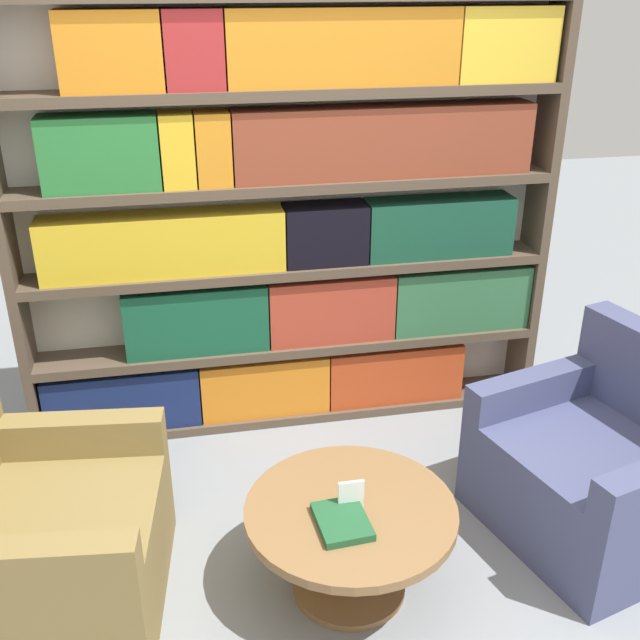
% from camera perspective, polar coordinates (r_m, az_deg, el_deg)
% --- Properties ---
extents(ground_plane, '(14.00, 14.00, 0.00)m').
position_cam_1_polar(ground_plane, '(3.18, 2.45, -21.11)').
color(ground_plane, gray).
extents(bookshelf, '(2.77, 0.30, 2.22)m').
position_cam_1_polar(bookshelf, '(3.87, -2.04, 7.14)').
color(bookshelf, silver).
rests_on(bookshelf, ground_plane).
extents(armchair_left, '(0.90, 0.96, 0.87)m').
position_cam_1_polar(armchair_left, '(3.18, -20.33, -15.56)').
color(armchair_left, olive).
rests_on(armchair_left, ground_plane).
extents(armchair_right, '(1.01, 1.06, 0.87)m').
position_cam_1_polar(armchair_right, '(3.58, 20.61, -10.60)').
color(armchair_right, '#42476B').
rests_on(armchair_right, ground_plane).
extents(coffee_table, '(0.83, 0.83, 0.41)m').
position_cam_1_polar(coffee_table, '(3.06, 2.32, -15.78)').
color(coffee_table, brown).
rests_on(coffee_table, ground_plane).
extents(table_sign, '(0.10, 0.06, 0.12)m').
position_cam_1_polar(table_sign, '(2.95, 2.38, -13.33)').
color(table_sign, black).
rests_on(table_sign, coffee_table).
extents(stray_book, '(0.20, 0.25, 0.03)m').
position_cam_1_polar(stray_book, '(2.89, 1.70, -15.09)').
color(stray_book, '#1E512D').
rests_on(stray_book, coffee_table).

